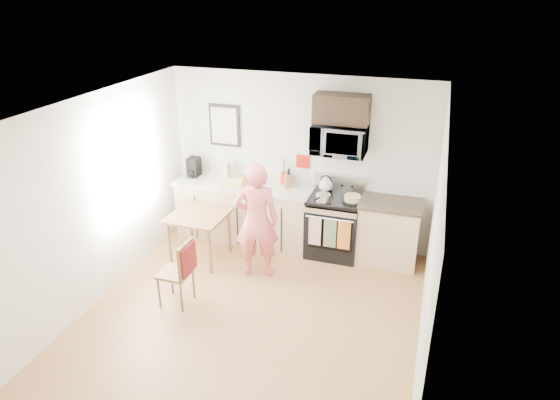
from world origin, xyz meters
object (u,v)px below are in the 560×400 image
(chair, at_px, (183,265))
(cake, at_px, (352,199))
(dining_table, at_px, (199,219))
(microwave, at_px, (340,139))
(range, at_px, (334,227))
(person, at_px, (257,221))

(chair, relative_size, cake, 3.16)
(dining_table, distance_m, chair, 1.13)
(microwave, relative_size, chair, 0.85)
(range, xyz_separation_m, microwave, (-0.00, 0.10, 1.32))
(dining_table, bearing_deg, person, -8.02)
(microwave, bearing_deg, cake, -35.30)
(dining_table, bearing_deg, range, 22.63)
(person, height_order, chair, person)
(range, bearing_deg, chair, -129.20)
(cake, bearing_deg, chair, -135.04)
(dining_table, bearing_deg, cake, 18.04)
(range, relative_size, microwave, 1.53)
(range, height_order, dining_table, range)
(microwave, bearing_deg, dining_table, -154.62)
(range, bearing_deg, cake, -17.18)
(chair, height_order, cake, cake)
(person, height_order, cake, person)
(chair, bearing_deg, dining_table, 107.12)
(dining_table, xyz_separation_m, chair, (0.32, -1.09, -0.07))
(range, xyz_separation_m, dining_table, (-1.82, -0.76, 0.21))
(range, height_order, microwave, microwave)
(microwave, height_order, cake, microwave)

